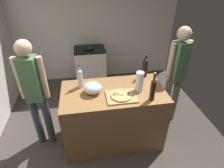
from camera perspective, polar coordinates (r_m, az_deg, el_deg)
name	(u,v)px	position (r m, az deg, el deg)	size (l,w,h in m)	color
ground_plane	(99,111)	(3.69, -4.18, -8.24)	(3.98, 3.38, 0.02)	#3F3833
kitchen_wall_rear	(90,25)	(4.38, -6.92, 17.74)	(3.98, 0.10, 2.60)	beige
counter	(113,116)	(2.86, 0.33, -9.87)	(1.45, 0.78, 0.93)	olive
cutting_board	(121,96)	(2.44, 2.93, -3.87)	(0.40, 0.32, 0.02)	tan
pizza	(121,95)	(2.43, 2.94, -3.47)	(0.29, 0.29, 0.03)	tan
mixing_bowl	(93,88)	(2.50, -6.03, -1.18)	(0.25, 0.25, 0.15)	#B2B2B7
paper_towel_roll	(140,82)	(2.52, 8.51, 0.70)	(0.10, 0.10, 0.29)	white
wine_bottle_green	(80,78)	(2.62, -9.84, 1.97)	(0.07, 0.07, 0.34)	silver
wine_bottle_amber	(145,67)	(2.88, 10.15, 5.22)	(0.08, 0.08, 0.36)	black
wine_bottle_dark	(153,89)	(2.37, 12.53, -1.45)	(0.07, 0.07, 0.39)	#331E0F
stove	(91,67)	(4.31, -6.64, 5.29)	(0.67, 0.59, 0.93)	#B7B7BC
person_in_stripes	(35,91)	(2.70, -22.81, -1.90)	(0.38, 0.22, 1.69)	#383D4C
person_in_red	(176,72)	(3.08, 19.23, 3.48)	(0.37, 0.25, 1.71)	slate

